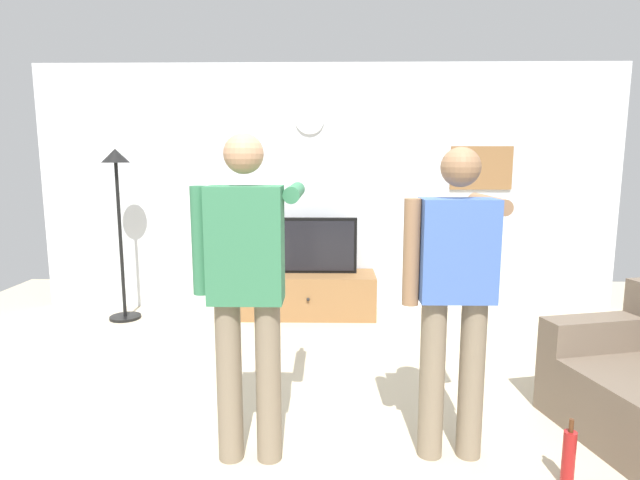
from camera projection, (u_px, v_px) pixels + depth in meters
ground_plane at (327, 450)px, 2.96m from camera, size 8.40×8.40×0.00m
back_wall at (328, 189)px, 5.66m from camera, size 6.40×0.10×2.70m
tv_stand at (309, 294)px, 5.49m from camera, size 1.41×0.57×0.46m
television at (309, 245)px, 5.46m from camera, size 1.02×0.07×0.60m
wall_clock at (310, 120)px, 5.49m from camera, size 0.31×0.03×0.31m
framed_picture at (481, 168)px, 5.54m from camera, size 0.67×0.04×0.47m
floor_lamp at (118, 199)px, 5.21m from camera, size 0.32×0.32×1.78m
person_standing_nearer_lamp at (247, 281)px, 2.74m from camera, size 0.58×0.78×1.81m
person_standing_nearer_couch at (455, 287)px, 2.77m from camera, size 0.58×0.78×1.74m
beverage_bottle at (569, 458)px, 2.62m from camera, size 0.07×0.07×0.37m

